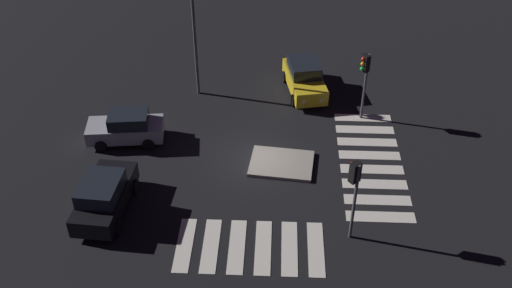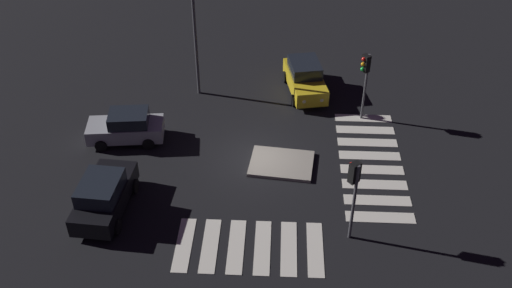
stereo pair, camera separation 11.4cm
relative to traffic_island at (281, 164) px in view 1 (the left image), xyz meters
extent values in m
plane|color=black|center=(-1.33, 0.41, -0.09)|extent=(80.00, 80.00, 0.00)
cube|color=gray|center=(0.00, 0.00, 0.00)|extent=(3.45, 2.75, 0.18)
cube|color=black|center=(-8.12, -3.68, 0.67)|extent=(2.22, 4.55, 0.91)
cube|color=black|center=(-8.14, -3.95, 1.49)|extent=(1.89, 2.39, 0.73)
cylinder|color=black|center=(-8.95, -2.25, 0.27)|extent=(0.31, 0.73, 0.71)
cylinder|color=black|center=(-7.09, -2.38, 0.27)|extent=(0.31, 0.73, 0.71)
cylinder|color=black|center=(-9.15, -4.98, 0.27)|extent=(0.31, 0.73, 0.71)
cylinder|color=black|center=(-7.30, -5.12, 0.27)|extent=(0.31, 0.73, 0.71)
sphere|color=#F2EABF|center=(-8.48, -1.48, 0.67)|extent=(0.24, 0.24, 0.24)
sphere|color=#F2EABF|center=(-7.44, -1.56, 0.67)|extent=(0.24, 0.24, 0.24)
cube|color=gold|center=(1.31, 7.10, 0.67)|extent=(2.69, 4.68, 0.90)
cube|color=black|center=(1.26, 7.36, 1.49)|extent=(2.11, 2.54, 0.73)
cylinder|color=black|center=(2.48, 5.94, 0.26)|extent=(0.39, 0.74, 0.71)
cylinder|color=black|center=(0.66, 5.59, 0.26)|extent=(0.39, 0.74, 0.71)
cylinder|color=black|center=(1.96, 8.62, 0.26)|extent=(0.39, 0.74, 0.71)
cylinder|color=black|center=(0.15, 8.26, 0.26)|extent=(0.39, 0.74, 0.71)
sphere|color=#F2EABF|center=(2.23, 5.08, 0.67)|extent=(0.24, 0.24, 0.24)
sphere|color=#F2EABF|center=(1.21, 4.89, 0.67)|extent=(0.24, 0.24, 0.24)
cube|color=#9EA0A5|center=(-8.40, 1.74, 0.60)|extent=(4.17, 2.15, 0.82)
cube|color=black|center=(-8.16, 1.77, 1.34)|extent=(2.21, 1.78, 0.66)
cylinder|color=black|center=(-9.54, 0.77, 0.23)|extent=(0.67, 0.30, 0.65)
cylinder|color=black|center=(-9.73, 2.44, 0.23)|extent=(0.67, 0.30, 0.65)
cylinder|color=black|center=(-7.07, 1.04, 0.23)|extent=(0.67, 0.30, 0.65)
cylinder|color=black|center=(-7.26, 2.72, 0.23)|extent=(0.67, 0.30, 0.65)
sphere|color=#F2EABF|center=(-10.30, 1.06, 0.60)|extent=(0.22, 0.22, 0.22)
sphere|color=#F2EABF|center=(-10.40, 2.00, 0.60)|extent=(0.22, 0.22, 0.22)
cylinder|color=#47474C|center=(3.08, -4.93, 1.96)|extent=(0.14, 0.14, 4.11)
cube|color=black|center=(2.96, -4.79, 3.54)|extent=(0.54, 0.53, 0.96)
sphere|color=red|center=(2.84, -4.63, 3.84)|extent=(0.22, 0.22, 0.22)
sphere|color=orange|center=(2.84, -4.63, 3.54)|extent=(0.22, 0.22, 0.22)
sphere|color=green|center=(2.84, -4.63, 3.24)|extent=(0.22, 0.22, 0.22)
cylinder|color=#47474C|center=(4.50, 4.46, 1.96)|extent=(0.14, 0.14, 4.10)
cube|color=black|center=(4.36, 4.36, 3.53)|extent=(0.51, 0.54, 0.96)
sphere|color=red|center=(4.19, 4.25, 3.83)|extent=(0.22, 0.22, 0.22)
sphere|color=orange|center=(4.19, 4.25, 3.53)|extent=(0.22, 0.22, 0.22)
sphere|color=green|center=(4.19, 4.25, 3.23)|extent=(0.22, 0.22, 0.22)
cylinder|color=#47474C|center=(-5.10, 6.72, 3.18)|extent=(0.18, 0.18, 6.54)
cube|color=silver|center=(-4.20, -5.73, -0.08)|extent=(0.70, 3.20, 0.02)
cube|color=silver|center=(-3.05, -5.73, -0.08)|extent=(0.70, 3.20, 0.02)
cube|color=silver|center=(-1.90, -5.73, -0.08)|extent=(0.70, 3.20, 0.02)
cube|color=silver|center=(-0.75, -5.73, -0.08)|extent=(0.70, 3.20, 0.02)
cube|color=silver|center=(0.40, -5.73, -0.08)|extent=(0.70, 3.20, 0.02)
cube|color=silver|center=(1.55, -5.73, -0.08)|extent=(0.70, 3.20, 0.02)
cube|color=silver|center=(4.62, -3.62, -0.08)|extent=(3.20, 0.70, 0.02)
cube|color=silver|center=(4.62, -2.47, -0.08)|extent=(3.20, 0.70, 0.02)
cube|color=silver|center=(4.62, -1.32, -0.08)|extent=(3.20, 0.70, 0.02)
cube|color=silver|center=(4.62, -0.17, -0.08)|extent=(3.20, 0.70, 0.02)
cube|color=silver|center=(4.62, 0.98, -0.08)|extent=(3.20, 0.70, 0.02)
cube|color=silver|center=(4.62, 2.13, -0.08)|extent=(3.20, 0.70, 0.02)
cube|color=silver|center=(4.62, 3.28, -0.08)|extent=(3.20, 0.70, 0.02)
cube|color=silver|center=(4.62, 4.43, -0.08)|extent=(3.20, 0.70, 0.02)
camera|label=1|loc=(-0.32, -23.25, 18.94)|focal=40.92mm
camera|label=2|loc=(-0.20, -23.25, 18.94)|focal=40.92mm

